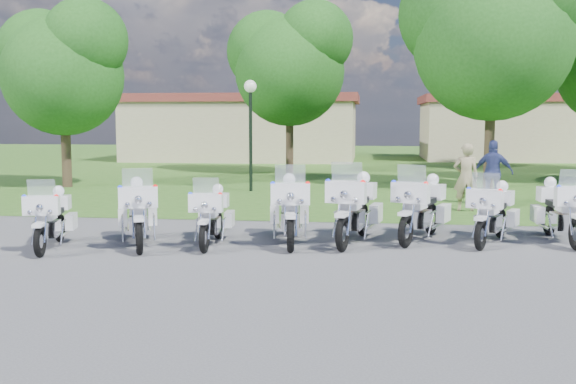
# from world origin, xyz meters

# --- Properties ---
(ground) EXTENTS (100.00, 100.00, 0.00)m
(ground) POSITION_xyz_m (0.00, 0.00, 0.00)
(ground) COLOR #4E4E53
(ground) RESTS_ON ground
(grass_lawn) EXTENTS (100.00, 48.00, 0.01)m
(grass_lawn) POSITION_xyz_m (0.00, 27.00, 0.00)
(grass_lawn) COLOR #325E1D
(grass_lawn) RESTS_ON ground
(motorcycle_0) EXTENTS (1.01, 2.09, 1.43)m
(motorcycle_0) POSITION_xyz_m (-4.33, -0.83, 0.60)
(motorcycle_0) COLOR black
(motorcycle_0) RESTS_ON ground
(motorcycle_1) EXTENTS (1.33, 2.29, 1.61)m
(motorcycle_1) POSITION_xyz_m (-2.75, -0.30, 0.68)
(motorcycle_1) COLOR black
(motorcycle_1) RESTS_ON ground
(motorcycle_2) EXTENTS (0.76, 2.13, 1.43)m
(motorcycle_2) POSITION_xyz_m (-1.26, -0.08, 0.60)
(motorcycle_2) COLOR black
(motorcycle_2) RESTS_ON ground
(motorcycle_3) EXTENTS (1.02, 2.48, 1.67)m
(motorcycle_3) POSITION_xyz_m (0.27, 0.34, 0.70)
(motorcycle_3) COLOR black
(motorcycle_3) RESTS_ON ground
(motorcycle_4) EXTENTS (1.16, 2.53, 1.72)m
(motorcycle_4) POSITION_xyz_m (1.61, 0.52, 0.72)
(motorcycle_4) COLOR black
(motorcycle_4) RESTS_ON ground
(motorcycle_5) EXTENTS (1.37, 2.32, 1.64)m
(motorcycle_5) POSITION_xyz_m (3.00, 0.96, 0.69)
(motorcycle_5) COLOR black
(motorcycle_5) RESTS_ON ground
(motorcycle_6) EXTENTS (1.31, 2.09, 1.50)m
(motorcycle_6) POSITION_xyz_m (4.44, 0.79, 0.63)
(motorcycle_6) COLOR black
(motorcycle_6) RESTS_ON ground
(motorcycle_7) EXTENTS (0.81, 2.34, 1.57)m
(motorcycle_7) POSITION_xyz_m (5.86, 1.15, 0.66)
(motorcycle_7) COLOR black
(motorcycle_7) RESTS_ON ground
(lamp_post) EXTENTS (0.44, 0.44, 3.92)m
(lamp_post) POSITION_xyz_m (-2.25, 9.69, 2.98)
(lamp_post) COLOR black
(lamp_post) RESTS_ON ground
(tree_0) EXTENTS (5.21, 4.44, 6.94)m
(tree_0) POSITION_xyz_m (-9.46, 10.29, 4.59)
(tree_0) COLOR #38281C
(tree_0) RESTS_ON ground
(tree_1) EXTENTS (5.99, 5.11, 7.98)m
(tree_1) POSITION_xyz_m (-1.86, 17.51, 5.28)
(tree_1) COLOR #38281C
(tree_1) RESTS_ON ground
(tree_2) EXTENTS (6.64, 5.67, 8.86)m
(tree_2) POSITION_xyz_m (6.23, 11.64, 5.86)
(tree_2) COLOR #38281C
(tree_2) RESTS_ON ground
(building_west) EXTENTS (14.56, 8.32, 4.10)m
(building_west) POSITION_xyz_m (-6.00, 28.00, 2.07)
(building_west) COLOR tan
(building_west) RESTS_ON ground
(building_east) EXTENTS (11.44, 7.28, 4.10)m
(building_east) POSITION_xyz_m (11.00, 30.00, 2.07)
(building_east) COLOR tan
(building_east) RESTS_ON ground
(bystander_a) EXTENTS (0.71, 0.49, 1.88)m
(bystander_a) POSITION_xyz_m (4.57, 5.48, 0.94)
(bystander_a) COLOR #9A8A68
(bystander_a) RESTS_ON ground
(bystander_c) EXTENTS (1.21, 0.74, 1.92)m
(bystander_c) POSITION_xyz_m (5.57, 6.92, 0.96)
(bystander_c) COLOR navy
(bystander_c) RESTS_ON ground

